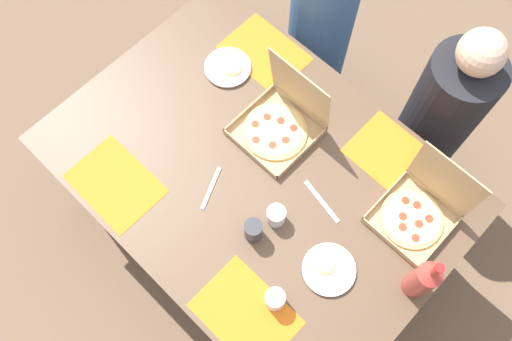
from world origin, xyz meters
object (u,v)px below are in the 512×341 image
Objects in this scene: plate_near_left at (228,68)px; cup_spare at (253,230)px; cup_red at (275,299)px; pizza_box_edge_far at (280,122)px; plate_near_right at (328,269)px; diner_left_seat at (321,26)px; pizza_box_center at (419,211)px; soda_bottle at (423,279)px; cup_clear_left at (276,216)px; diner_right_seat at (437,119)px.

plate_near_left is 1.90× the size of cup_spare.
cup_spare is 0.27m from cup_red.
pizza_box_edge_far reaches higher than plate_near_right.
diner_left_seat reaches higher than plate_near_right.
diner_left_seat reaches higher than cup_spare.
pizza_box_center is 0.65m from cup_red.
pizza_box_edge_far is 0.37m from plate_near_left.
cup_clear_left is (-0.55, -0.16, -0.09)m from soda_bottle.
diner_left_seat reaches higher than cup_red.
soda_bottle is at bearing -9.67° from pizza_box_edge_far.
diner_right_seat reaches higher than pizza_box_center.
diner_right_seat reaches higher than cup_clear_left.
plate_near_left is 0.72m from cup_clear_left.
plate_near_right is 1.28m from diner_left_seat.
pizza_box_center is 0.55m from cup_clear_left.
cup_clear_left is 0.07× the size of diner_right_seat.
cup_red is (0.83, -0.59, 0.04)m from plate_near_left.
plate_near_right is at bearing -83.40° from diner_right_seat.
cup_spare reaches higher than plate_near_right.
soda_bottle is at bearing 32.79° from plate_near_right.
plate_near_right and plate_near_left have the same top height.
diner_right_seat is at bearing 96.60° from plate_near_right.
cup_spare reaches higher than cup_clear_left.
soda_bottle reaches higher than pizza_box_center.
soda_bottle is at bearing -63.99° from diner_right_seat.
pizza_box_edge_far is 0.81m from diner_right_seat.
diner_right_seat is at bearing 55.99° from pizza_box_edge_far.
pizza_box_center is 0.26× the size of diner_left_seat.
pizza_box_center is at bearing 45.92° from cup_clear_left.
plate_near_left is at bearing 170.67° from soda_bottle.
diner_right_seat is (-0.11, 0.94, -0.24)m from plate_near_right.
pizza_box_center is 1.00m from plate_near_left.
pizza_box_center is 0.27× the size of diner_right_seat.
plate_near_right is at bearing -29.92° from pizza_box_edge_far.
pizza_box_edge_far is at bearing 131.47° from cup_red.
cup_spare is (-0.30, -0.10, 0.04)m from plate_near_right.
pizza_box_center is 0.64m from cup_spare.
diner_right_seat is at bearing 79.74° from cup_spare.
soda_bottle is at bearing 16.79° from cup_clear_left.
soda_bottle is at bearing -34.84° from diner_left_seat.
pizza_box_edge_far is at bearing -124.01° from diner_right_seat.
cup_spare is at bearing -100.26° from diner_right_seat.
cup_spare is (0.24, -0.41, 0.00)m from pizza_box_edge_far.
cup_clear_left is at bearing -49.32° from pizza_box_edge_far.
cup_red is 0.08× the size of diner_left_seat.
diner_left_seat is at bearing 115.58° from pizza_box_edge_far.
pizza_box_edge_far is 0.29× the size of diner_right_seat.
cup_clear_left is at bearing -100.23° from diner_right_seat.
cup_red is 1.42m from diner_left_seat.
cup_spare is at bearing 151.10° from cup_red.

